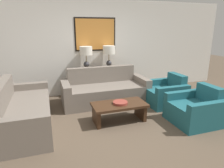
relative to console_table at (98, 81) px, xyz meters
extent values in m
plane|color=brown|center=(0.00, -2.17, -0.39)|extent=(20.00, 20.00, 0.00)
cube|color=silver|center=(0.00, 0.27, 0.93)|extent=(8.43, 0.10, 2.65)
cube|color=black|center=(0.00, 0.22, 1.31)|extent=(1.18, 0.01, 0.92)
cube|color=orange|center=(0.00, 0.21, 1.31)|extent=(1.10, 0.02, 0.84)
cube|color=brown|center=(0.00, 0.00, 0.00)|extent=(1.20, 0.38, 0.79)
cylinder|color=#333338|center=(-0.33, 0.00, 0.41)|extent=(0.14, 0.14, 0.02)
sphere|color=#333338|center=(-0.33, 0.00, 0.50)|extent=(0.16, 0.16, 0.16)
cylinder|color=#8C7A51|center=(-0.33, 0.00, 0.68)|extent=(0.02, 0.02, 0.18)
cylinder|color=white|center=(-0.33, 0.00, 0.88)|extent=(0.35, 0.35, 0.23)
cylinder|color=#333338|center=(0.33, 0.00, 0.41)|extent=(0.14, 0.14, 0.02)
sphere|color=#333338|center=(0.33, 0.00, 0.50)|extent=(0.16, 0.16, 0.16)
cylinder|color=#8C7A51|center=(0.33, 0.00, 0.68)|extent=(0.02, 0.02, 0.18)
cylinder|color=white|center=(0.33, 0.00, 0.88)|extent=(0.35, 0.35, 0.23)
cube|color=slate|center=(0.00, -0.83, -0.16)|extent=(1.82, 0.75, 0.46)
cube|color=slate|center=(0.00, -0.37, 0.05)|extent=(1.82, 0.18, 0.88)
cube|color=slate|center=(-1.00, -0.74, -0.09)|extent=(0.18, 0.93, 0.61)
cube|color=slate|center=(1.00, -0.74, -0.09)|extent=(0.18, 0.93, 0.61)
cube|color=slate|center=(-1.77, -1.46, -0.16)|extent=(0.75, 1.82, 0.46)
cube|color=slate|center=(-2.23, -1.46, 0.05)|extent=(0.18, 1.82, 0.88)
cube|color=slate|center=(-1.86, -2.46, -0.09)|extent=(0.93, 0.18, 0.61)
cube|color=slate|center=(-1.86, -0.46, -0.09)|extent=(0.93, 0.18, 0.61)
cube|color=#3D2616|center=(-0.04, -1.85, -0.03)|extent=(1.11, 0.57, 0.05)
cube|color=#3D2616|center=(-0.53, -1.85, -0.23)|extent=(0.07, 0.46, 0.34)
cube|color=#3D2616|center=(0.44, -1.85, -0.23)|extent=(0.07, 0.46, 0.34)
cylinder|color=#93382D|center=(-0.03, -1.87, 0.02)|extent=(0.30, 0.30, 0.05)
cube|color=#1E5B66|center=(1.28, -1.31, -0.19)|extent=(0.71, 0.59, 0.41)
cube|color=#1E5B66|center=(1.72, -1.31, -0.02)|extent=(0.18, 0.59, 0.76)
cube|color=#1E5B66|center=(1.37, -0.94, -0.11)|extent=(0.89, 0.14, 0.57)
cube|color=#1E5B66|center=(1.37, -1.67, -0.11)|extent=(0.89, 0.14, 0.57)
cube|color=#1E5B66|center=(1.28, -2.40, -0.19)|extent=(0.71, 0.59, 0.41)
cube|color=#1E5B66|center=(1.72, -2.40, -0.02)|extent=(0.18, 0.59, 0.76)
cube|color=#1E5B66|center=(1.37, -2.03, -0.11)|extent=(0.89, 0.14, 0.57)
cube|color=#1E5B66|center=(1.37, -2.77, -0.11)|extent=(0.89, 0.14, 0.57)
camera|label=1|loc=(-1.40, -5.42, 1.49)|focal=32.00mm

